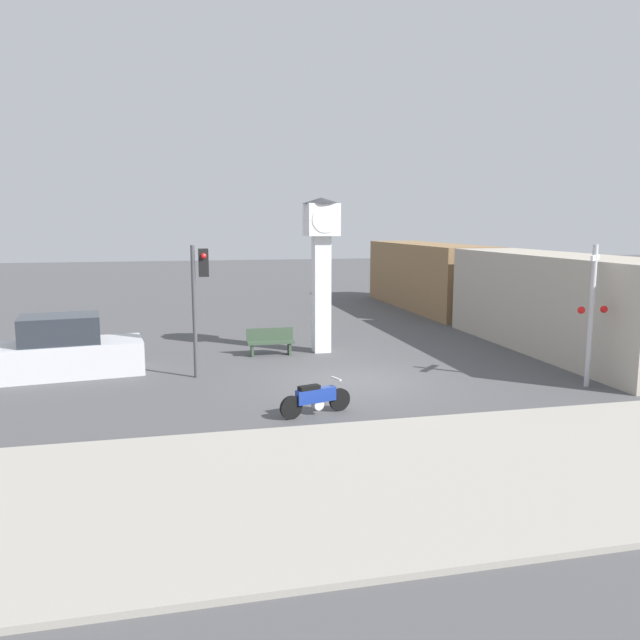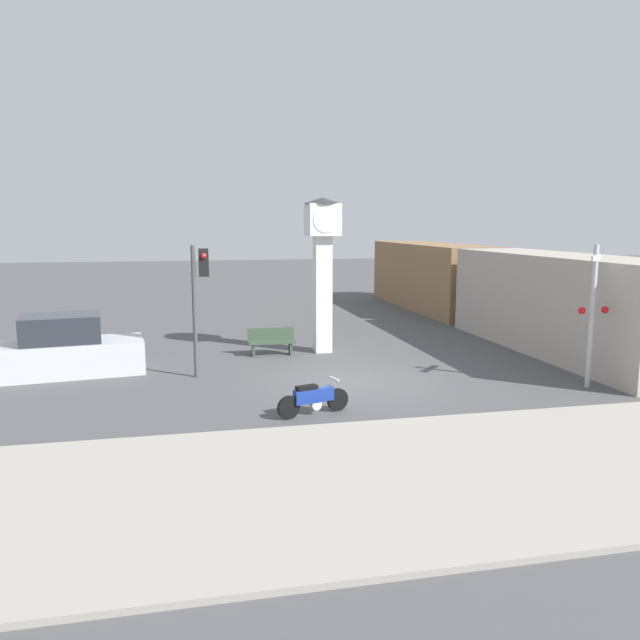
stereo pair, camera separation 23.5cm
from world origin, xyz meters
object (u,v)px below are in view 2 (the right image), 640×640
Objects in this scene: motorcycle at (313,398)px; railroad_crossing_signal at (592,311)px; traffic_light at (199,287)px; parked_car at (68,350)px; freight_train at (483,287)px; clock_tower at (323,251)px; bench at (272,341)px.

railroad_crossing_signal reaches higher than motorcycle.
traffic_light is 0.88× the size of parked_car.
freight_train is 17.23m from parked_car.
railroad_crossing_signal is at bearing -101.07° from freight_train.
motorcycle is 8.12m from railroad_crossing_signal.
motorcycle is 7.94m from clock_tower.
railroad_crossing_signal is 10.11m from bench.
motorcycle is at bearing -104.23° from clock_tower.
motorcycle is at bearing -48.27° from parked_car.
traffic_light reaches higher than freight_train.
traffic_light is (-2.46, 4.32, 2.26)m from motorcycle.
freight_train is at bearing 78.93° from railroad_crossing_signal.
traffic_light is (-4.26, -2.77, -0.85)m from clock_tower.
clock_tower is 3.33× the size of bench.
motorcycle is at bearing -89.77° from bench.
bench reaches higher than motorcycle.
freight_train reaches higher than bench.
traffic_light is at bearing -133.05° from bench.
clock_tower is at bearing 4.96° from bench.
railroad_crossing_signal is at bearing -25.46° from parked_car.
bench is at bearing -157.01° from freight_train.
railroad_crossing_signal reaches higher than traffic_light.
motorcycle is 1.13× the size of bench.
clock_tower is 9.25m from freight_train.
motorcycle is 0.34× the size of clock_tower.
clock_tower reaches higher than freight_train.
parked_car is (-3.87, 1.15, -1.91)m from traffic_light.
freight_train is at bearing 22.99° from bench.
freight_train reaches higher than motorcycle.
freight_train is (9.90, 11.14, 1.30)m from motorcycle.
parked_car is (-6.30, -1.46, 0.26)m from bench.
traffic_light is at bearing -24.02° from parked_car.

